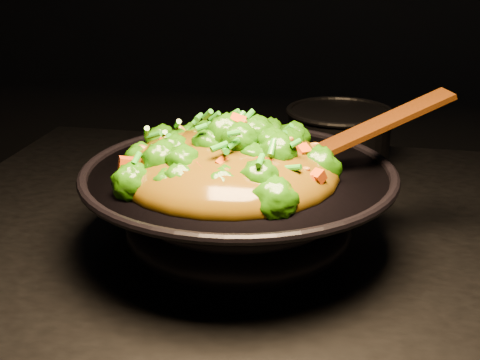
# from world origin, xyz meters

# --- Properties ---
(wok) EXTENTS (0.47, 0.47, 0.11)m
(wok) POSITION_xyz_m (-0.09, -0.06, 0.96)
(wok) COLOR black
(wok) RESTS_ON stovetop
(stir_fry) EXTENTS (0.31, 0.31, 0.10)m
(stir_fry) POSITION_xyz_m (-0.10, -0.08, 1.06)
(stir_fry) COLOR #236607
(stir_fry) RESTS_ON wok
(spatula) EXTENTS (0.26, 0.14, 0.11)m
(spatula) POSITION_xyz_m (0.06, -0.02, 1.06)
(spatula) COLOR #3C1705
(spatula) RESTS_ON wok
(back_pot) EXTENTS (0.20, 0.20, 0.11)m
(back_pot) POSITION_xyz_m (0.03, 0.32, 0.95)
(back_pot) COLOR black
(back_pot) RESTS_ON stovetop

